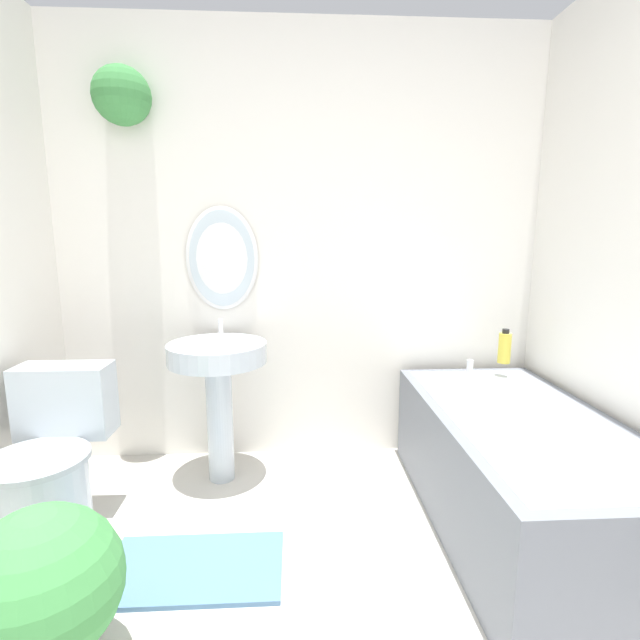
# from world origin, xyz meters

# --- Properties ---
(wall_back) EXTENTS (2.78, 0.29, 2.40)m
(wall_back) POSITION_xyz_m (-0.06, 2.30, 1.24)
(wall_back) COLOR silver
(wall_back) RESTS_ON ground_plane
(toilet) EXTENTS (0.40, 0.56, 0.71)m
(toilet) POSITION_xyz_m (-1.07, 1.52, 0.31)
(toilet) COLOR silver
(toilet) RESTS_ON ground_plane
(pedestal_sink) EXTENTS (0.50, 0.50, 0.84)m
(pedestal_sink) POSITION_xyz_m (-0.44, 1.98, 0.58)
(pedestal_sink) COLOR silver
(pedestal_sink) RESTS_ON ground_plane
(bathtub) EXTENTS (0.74, 1.45, 0.59)m
(bathtub) POSITION_xyz_m (0.94, 1.50, 0.27)
(bathtub) COLOR slate
(bathtub) RESTS_ON ground_plane
(shampoo_bottle) EXTENTS (0.07, 0.07, 0.19)m
(shampoo_bottle) POSITION_xyz_m (1.10, 2.06, 0.68)
(shampoo_bottle) COLOR gold
(shampoo_bottle) RESTS_ON bathtub
(potted_plant) EXTENTS (0.44, 0.44, 0.53)m
(potted_plant) POSITION_xyz_m (-0.75, 0.85, 0.29)
(potted_plant) COLOR #47474C
(potted_plant) RESTS_ON ground_plane
(bath_mat) EXTENTS (0.67, 0.39, 0.02)m
(bath_mat) POSITION_xyz_m (-0.44, 1.28, 0.01)
(bath_mat) COLOR #4C7093
(bath_mat) RESTS_ON ground_plane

